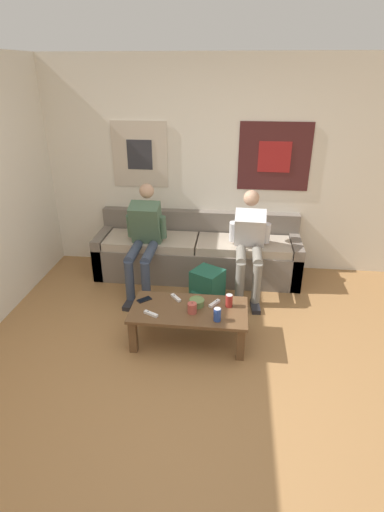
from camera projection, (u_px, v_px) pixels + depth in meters
ground_plane at (182, 391)px, 3.25m from camera, size 18.00×18.00×0.00m
wall_back at (208, 168)px, 4.86m from camera, size 10.00×0.07×2.55m
couch at (198, 254)px, 4.98m from camera, size 2.49×0.69×0.75m
coffee_table at (189, 314)px, 3.73m from camera, size 1.09×0.55×0.35m
person_seated_adult at (144, 236)px, 4.55m from camera, size 0.47×0.92×1.19m
person_seated_teen at (250, 241)px, 4.48m from camera, size 0.47×0.91×1.13m
backpack at (207, 289)px, 4.33m from camera, size 0.40×0.40×0.43m
ceramic_bowl at (197, 302)px, 3.74m from camera, size 0.15×0.15×0.07m
pillar_candle at (192, 308)px, 3.63m from camera, size 0.09×0.09×0.11m
drink_can_blue at (217, 315)px, 3.51m from camera, size 0.07×0.07×0.12m
drink_can_red at (229, 301)px, 3.72m from camera, size 0.07×0.07×0.12m
game_controller_near_left at (214, 303)px, 3.77m from camera, size 0.11×0.14×0.03m
game_controller_near_right at (151, 314)px, 3.61m from camera, size 0.14×0.10×0.03m
game_controller_far_center at (176, 298)px, 3.86m from camera, size 0.12×0.13×0.03m
cell_phone at (144, 300)px, 3.84m from camera, size 0.14×0.14×0.01m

